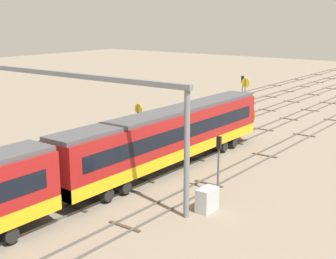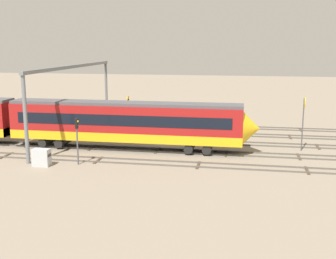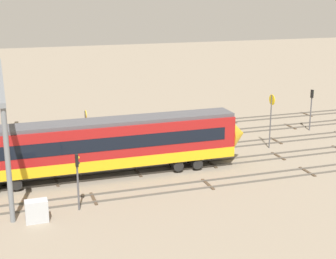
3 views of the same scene
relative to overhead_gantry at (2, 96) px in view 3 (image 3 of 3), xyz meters
The scene contains 12 objects.
ground_plane 12.57m from the overhead_gantry, ahead, with size 204.85×204.85×0.00m, color gray.
track_near_foreground 15.66m from the overhead_gantry, 41.23° to the right, with size 188.85×2.40×0.16m.
track_with_train 13.41m from the overhead_gantry, 23.95° to the right, with size 188.85×2.40×0.16m.
track_middle 12.54m from the overhead_gantry, ahead, with size 188.85×2.40×0.16m.
track_second_far 13.32m from the overhead_gantry, 22.80° to the left, with size 188.85×2.40×0.16m.
track_far_background 15.50m from the overhead_gantry, 40.45° to the left, with size 188.85×2.40×0.16m.
overhead_gantry is the anchor object (origin of this frame).
speed_sign_near_foreground 7.80m from the overhead_gantry, 14.48° to the right, with size 0.14×0.81×5.21m.
speed_sign_mid_trackside 25.48m from the overhead_gantry, ahead, with size 0.14×1.05×5.50m.
signal_light_trackside_approach 12.52m from the overhead_gantry, 67.07° to the right, with size 0.31×0.32×4.23m.
signal_light_trackside_departure 33.21m from the overhead_gantry, ahead, with size 0.31×0.32×4.69m.
relay_cabinet 13.44m from the overhead_gantry, 82.43° to the right, with size 1.56×0.90×1.56m.
Camera 3 is at (-10.69, -45.05, 15.35)m, focal length 54.17 mm.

